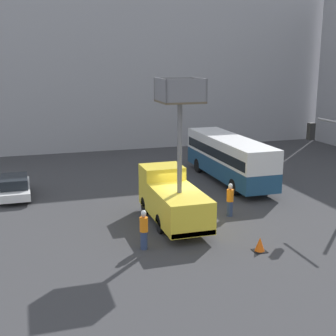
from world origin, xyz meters
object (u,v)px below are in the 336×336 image
object	(u,v)px
city_bus	(229,156)
parked_car_curbside	(14,187)
utility_truck	(173,195)
road_worker_directing	(230,200)
road_worker_near_truck	(144,230)
traffic_light_pole	(336,149)
traffic_cone_near_truck	(260,245)

from	to	relation	value
city_bus	parked_car_curbside	size ratio (longest dim) A/B	2.33
utility_truck	road_worker_directing	bearing A→B (deg)	2.90
road_worker_near_truck	parked_car_curbside	world-z (taller)	road_worker_near_truck
utility_truck	road_worker_near_truck	size ratio (longest dim) A/B	4.09
road_worker_near_truck	road_worker_directing	world-z (taller)	same
road_worker_directing	parked_car_curbside	bearing A→B (deg)	-122.28
city_bus	parked_car_curbside	distance (m)	14.48
traffic_light_pole	road_worker_near_truck	bearing A→B (deg)	-171.72
road_worker_near_truck	traffic_cone_near_truck	xyz separation A→B (m)	(4.95, -1.82, -0.62)
traffic_light_pole	traffic_cone_near_truck	xyz separation A→B (m)	(-6.33, -3.46, -3.40)
road_worker_near_truck	parked_car_curbside	xyz separation A→B (m)	(-5.72, 10.23, -0.23)
city_bus	traffic_light_pole	size ratio (longest dim) A/B	1.87
traffic_light_pole	parked_car_curbside	xyz separation A→B (m)	(-16.99, 8.59, -3.01)
traffic_cone_near_truck	utility_truck	bearing A→B (deg)	119.65
city_bus	parked_car_curbside	world-z (taller)	city_bus
road_worker_near_truck	traffic_cone_near_truck	distance (m)	5.31
road_worker_near_truck	road_worker_directing	size ratio (longest dim) A/B	1.00
utility_truck	traffic_light_pole	xyz separation A→B (m)	(8.98, -1.20, 2.15)
road_worker_directing	parked_car_curbside	world-z (taller)	road_worker_directing
utility_truck	road_worker_directing	xyz separation A→B (m)	(3.38, 0.17, -0.63)
city_bus	road_worker_near_truck	world-z (taller)	city_bus
traffic_cone_near_truck	traffic_light_pole	bearing A→B (deg)	28.71
road_worker_directing	parked_car_curbside	xyz separation A→B (m)	(-11.39, 7.22, -0.23)
traffic_light_pole	utility_truck	bearing A→B (deg)	172.37
city_bus	traffic_cone_near_truck	size ratio (longest dim) A/B	15.29
parked_car_curbside	utility_truck	bearing A→B (deg)	-42.69
parked_car_curbside	road_worker_near_truck	bearing A→B (deg)	-60.80
road_worker_directing	road_worker_near_truck	bearing A→B (deg)	-61.94
city_bus	road_worker_near_truck	size ratio (longest dim) A/B	5.52
city_bus	traffic_cone_near_truck	distance (m)	12.37
road_worker_directing	traffic_cone_near_truck	distance (m)	4.93
traffic_light_pole	traffic_cone_near_truck	distance (m)	7.97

